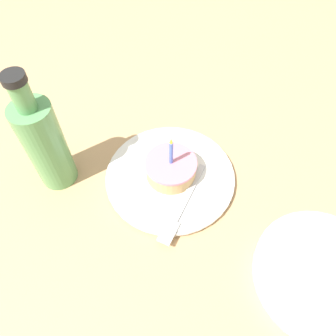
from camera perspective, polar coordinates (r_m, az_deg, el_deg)
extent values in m
cube|color=tan|center=(0.66, 0.09, -3.22)|extent=(2.40, 2.40, 0.04)
cylinder|color=white|center=(0.64, 0.00, -1.36)|extent=(0.24, 0.24, 0.01)
cylinder|color=white|center=(0.64, 0.00, -1.21)|extent=(0.25, 0.25, 0.01)
cylinder|color=tan|center=(0.62, 0.28, -0.09)|extent=(0.10, 0.10, 0.03)
cylinder|color=#D17A8C|center=(0.61, 0.28, 0.95)|extent=(0.10, 0.10, 0.01)
cylinder|color=#4C72E0|center=(0.58, 0.30, 2.76)|extent=(0.01, 0.01, 0.06)
cone|color=yellow|center=(0.56, 0.31, 4.91)|extent=(0.01, 0.01, 0.01)
cube|color=silver|center=(0.61, 3.68, -4.18)|extent=(0.03, 0.13, 0.00)
cube|color=silver|center=(0.58, 0.08, -11.09)|extent=(0.03, 0.05, 0.00)
cylinder|color=#599959|center=(0.62, -20.43, 3.55)|extent=(0.07, 0.07, 0.19)
cylinder|color=#599959|center=(0.54, -24.12, 11.45)|extent=(0.03, 0.03, 0.05)
cylinder|color=black|center=(0.52, -25.34, 13.98)|extent=(0.04, 0.04, 0.01)
cylinder|color=white|center=(0.61, 25.33, -16.52)|extent=(0.22, 0.22, 0.02)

